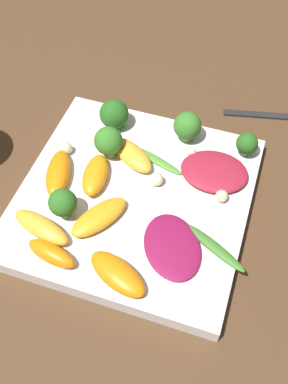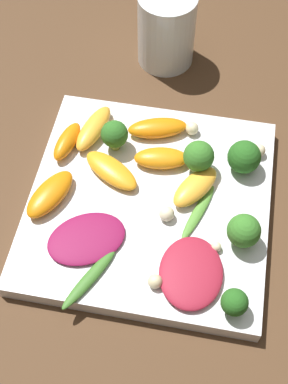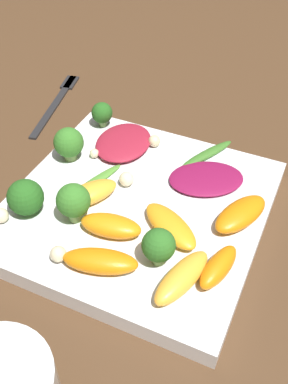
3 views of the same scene
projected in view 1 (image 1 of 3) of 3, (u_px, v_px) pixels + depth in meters
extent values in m
plane|color=#4C331E|center=(135.00, 204.00, 0.58)|extent=(2.40, 2.40, 0.00)
cube|color=white|center=(134.00, 199.00, 0.57)|extent=(0.28, 0.28, 0.02)
cube|color=#262628|center=(285.00, 116.00, 0.67)|extent=(0.05, 0.18, 0.01)
ellipsoid|color=maroon|center=(172.00, 246.00, 0.52)|extent=(0.11, 0.10, 0.01)
ellipsoid|color=maroon|center=(214.00, 171.00, 0.58)|extent=(0.07, 0.09, 0.01)
ellipsoid|color=orange|center=(58.00, 173.00, 0.57)|extent=(0.08, 0.05, 0.02)
ellipsoid|color=#FCAD33|center=(41.00, 227.00, 0.52)|extent=(0.05, 0.08, 0.02)
ellipsoid|color=orange|center=(118.00, 274.00, 0.49)|extent=(0.06, 0.08, 0.02)
ellipsoid|color=orange|center=(51.00, 254.00, 0.50)|extent=(0.03, 0.06, 0.02)
ellipsoid|color=#FCAD33|center=(132.00, 155.00, 0.59)|extent=(0.06, 0.08, 0.02)
ellipsoid|color=orange|center=(95.00, 175.00, 0.57)|extent=(0.07, 0.04, 0.02)
ellipsoid|color=orange|center=(99.00, 217.00, 0.53)|extent=(0.08, 0.07, 0.02)
cylinder|color=#7A9E51|center=(186.00, 135.00, 0.61)|extent=(0.02, 0.02, 0.01)
sphere|color=#387A28|center=(187.00, 126.00, 0.60)|extent=(0.04, 0.04, 0.04)
cylinder|color=#84AD5B|center=(115.00, 123.00, 0.63)|extent=(0.01, 0.01, 0.01)
sphere|color=#26601E|center=(114.00, 114.00, 0.62)|extent=(0.04, 0.04, 0.04)
cylinder|color=#7A9E51|center=(65.00, 211.00, 0.54)|extent=(0.01, 0.01, 0.02)
sphere|color=#2D6B23|center=(63.00, 203.00, 0.53)|extent=(0.03, 0.03, 0.03)
cylinder|color=#84AD5B|center=(109.00, 151.00, 0.60)|extent=(0.02, 0.02, 0.02)
sphere|color=#387A28|center=(108.00, 141.00, 0.58)|extent=(0.04, 0.04, 0.04)
cylinder|color=#84AD5B|center=(245.00, 151.00, 0.60)|extent=(0.01, 0.01, 0.01)
sphere|color=#26601E|center=(247.00, 143.00, 0.59)|extent=(0.03, 0.03, 0.03)
ellipsoid|color=#3D7528|center=(215.00, 247.00, 0.51)|extent=(0.05, 0.08, 0.01)
ellipsoid|color=#518E33|center=(156.00, 160.00, 0.59)|extent=(0.04, 0.08, 0.01)
sphere|color=beige|center=(192.00, 152.00, 0.60)|extent=(0.01, 0.01, 0.01)
sphere|color=beige|center=(222.00, 196.00, 0.55)|extent=(0.02, 0.02, 0.02)
sphere|color=beige|center=(103.00, 109.00, 0.64)|extent=(0.02, 0.02, 0.02)
sphere|color=beige|center=(66.00, 148.00, 0.60)|extent=(0.02, 0.02, 0.02)
sphere|color=beige|center=(156.00, 179.00, 0.57)|extent=(0.02, 0.02, 0.02)
sphere|color=beige|center=(142.00, 166.00, 0.58)|extent=(0.02, 0.02, 0.02)
sphere|color=beige|center=(55.00, 189.00, 0.56)|extent=(0.02, 0.02, 0.02)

